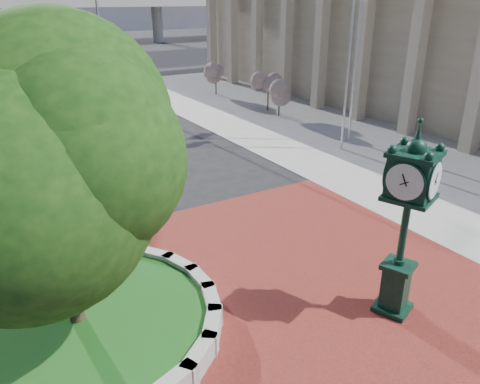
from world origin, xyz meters
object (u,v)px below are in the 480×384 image
street_lamp_near (101,20)px  street_lamp_far (1,23)px  flagpole_a (350,47)px  parked_car (78,69)px  post_clock (406,215)px  flagpole_b (358,37)px

street_lamp_near → street_lamp_far: street_lamp_near is taller
flagpole_a → street_lamp_far: (-11.72, 36.72, -0.19)m
flagpole_a → parked_car: bearing=100.7°
post_clock → parked_car: (2.23, 42.49, -1.95)m
post_clock → street_lamp_near: (2.12, 31.92, 3.03)m
street_lamp_near → parked_car: bearing=89.4°
parked_car → flagpole_b: flagpole_b is taller
street_lamp_far → flagpole_b: bearing=-69.8°
flagpole_b → flagpole_a: bearing=-146.0°
flagpole_b → street_lamp_near: (-7.51, 20.01, 0.23)m
post_clock → parked_car: size_ratio=1.11×
flagpole_b → street_lamp_far: flagpole_b is taller
post_clock → street_lamp_far: bearing=94.2°
parked_car → street_lamp_near: street_lamp_near is taller
parked_car → flagpole_a: 32.41m
flagpole_b → street_lamp_near: size_ratio=1.10×
flagpole_a → street_lamp_far: bearing=107.7°
parked_car → street_lamp_near: size_ratio=0.45×
flagpole_a → street_lamp_near: bearing=106.2°
flagpole_b → street_lamp_far: (-13.13, 35.76, -0.53)m
flagpole_a → flagpole_b: (1.42, 0.96, 0.34)m
parked_car → flagpole_a: (5.98, -31.54, 4.41)m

